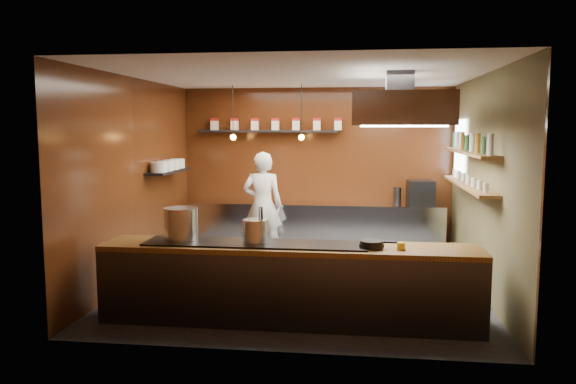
% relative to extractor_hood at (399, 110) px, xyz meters
% --- Properties ---
extents(floor, '(5.00, 5.00, 0.00)m').
position_rel_extractor_hood_xyz_m(floor, '(-1.30, 0.40, -2.51)').
color(floor, black).
rests_on(floor, ground).
extents(back_wall, '(5.00, 0.00, 5.00)m').
position_rel_extractor_hood_xyz_m(back_wall, '(-1.30, 2.90, -1.01)').
color(back_wall, '#311809').
rests_on(back_wall, ground).
extents(left_wall, '(0.00, 5.00, 5.00)m').
position_rel_extractor_hood_xyz_m(left_wall, '(-3.80, 0.40, -1.01)').
color(left_wall, '#311809').
rests_on(left_wall, ground).
extents(right_wall, '(0.00, 5.00, 5.00)m').
position_rel_extractor_hood_xyz_m(right_wall, '(1.20, 0.40, -1.01)').
color(right_wall, brown).
rests_on(right_wall, ground).
extents(ceiling, '(5.00, 5.00, 0.00)m').
position_rel_extractor_hood_xyz_m(ceiling, '(-1.30, 0.40, 0.49)').
color(ceiling, silver).
rests_on(ceiling, back_wall).
extents(window_pane, '(0.00, 1.00, 1.00)m').
position_rel_extractor_hood_xyz_m(window_pane, '(1.15, 2.10, -0.61)').
color(window_pane, white).
rests_on(window_pane, right_wall).
extents(prep_counter, '(4.60, 0.65, 0.90)m').
position_rel_extractor_hood_xyz_m(prep_counter, '(-1.30, 2.57, -2.06)').
color(prep_counter, silver).
rests_on(prep_counter, floor).
extents(pass_counter, '(4.40, 0.72, 0.94)m').
position_rel_extractor_hood_xyz_m(pass_counter, '(-1.30, -1.20, -2.04)').
color(pass_counter, '#38383D').
rests_on(pass_counter, floor).
extents(tin_shelf, '(2.60, 0.26, 0.04)m').
position_rel_extractor_hood_xyz_m(tin_shelf, '(-2.20, 2.76, -0.31)').
color(tin_shelf, black).
rests_on(tin_shelf, back_wall).
extents(plate_shelf, '(0.30, 1.40, 0.04)m').
position_rel_extractor_hood_xyz_m(plate_shelf, '(-3.64, 1.40, -0.96)').
color(plate_shelf, black).
rests_on(plate_shelf, left_wall).
extents(bottle_shelf_upper, '(0.26, 2.80, 0.04)m').
position_rel_extractor_hood_xyz_m(bottle_shelf_upper, '(1.04, 0.70, -0.59)').
color(bottle_shelf_upper, olive).
rests_on(bottle_shelf_upper, right_wall).
extents(bottle_shelf_lower, '(0.26, 2.80, 0.04)m').
position_rel_extractor_hood_xyz_m(bottle_shelf_lower, '(1.04, 0.70, -1.06)').
color(bottle_shelf_lower, olive).
rests_on(bottle_shelf_lower, right_wall).
extents(extractor_hood, '(1.20, 2.00, 0.72)m').
position_rel_extractor_hood_xyz_m(extractor_hood, '(0.00, 0.00, 0.00)').
color(extractor_hood, '#38383D').
rests_on(extractor_hood, ceiling).
extents(pendant_left, '(0.10, 0.10, 0.95)m').
position_rel_extractor_hood_xyz_m(pendant_left, '(-2.70, 2.10, -0.35)').
color(pendant_left, black).
rests_on(pendant_left, ceiling).
extents(pendant_right, '(0.10, 0.10, 0.95)m').
position_rel_extractor_hood_xyz_m(pendant_right, '(-1.50, 2.10, -0.35)').
color(pendant_right, black).
rests_on(pendant_right, ceiling).
extents(storage_tins, '(2.43, 0.13, 0.22)m').
position_rel_extractor_hood_xyz_m(storage_tins, '(-2.05, 2.76, -0.17)').
color(storage_tins, beige).
rests_on(storage_tins, tin_shelf).
extents(plate_stacks, '(0.26, 1.16, 0.16)m').
position_rel_extractor_hood_xyz_m(plate_stacks, '(-3.64, 1.40, -0.86)').
color(plate_stacks, silver).
rests_on(plate_stacks, plate_shelf).
extents(bottles, '(0.06, 2.66, 0.24)m').
position_rel_extractor_hood_xyz_m(bottles, '(1.04, 0.70, -0.45)').
color(bottles, silver).
rests_on(bottles, bottle_shelf_upper).
extents(wine_glasses, '(0.07, 2.37, 0.13)m').
position_rel_extractor_hood_xyz_m(wine_glasses, '(1.04, 0.70, -0.97)').
color(wine_glasses, silver).
rests_on(wine_glasses, bottle_shelf_lower).
extents(stockpot_large, '(0.48, 0.48, 0.39)m').
position_rel_extractor_hood_xyz_m(stockpot_large, '(-2.60, -1.17, -1.37)').
color(stockpot_large, '#B5B7BC').
rests_on(stockpot_large, pass_counter).
extents(stockpot_small, '(0.37, 0.37, 0.28)m').
position_rel_extractor_hood_xyz_m(stockpot_small, '(-1.69, -1.23, -1.43)').
color(stockpot_small, silver).
rests_on(stockpot_small, pass_counter).
extents(utensil_crock, '(0.16, 0.16, 0.20)m').
position_rel_extractor_hood_xyz_m(utensil_crock, '(-1.63, -1.19, -1.47)').
color(utensil_crock, silver).
rests_on(utensil_crock, pass_counter).
extents(frying_pan, '(0.45, 0.28, 0.07)m').
position_rel_extractor_hood_xyz_m(frying_pan, '(-0.35, -1.26, -1.53)').
color(frying_pan, black).
rests_on(frying_pan, pass_counter).
extents(butter_jar, '(0.10, 0.10, 0.08)m').
position_rel_extractor_hood_xyz_m(butter_jar, '(-0.03, -1.29, -1.54)').
color(butter_jar, yellow).
rests_on(butter_jar, pass_counter).
extents(espresso_machine, '(0.48, 0.46, 0.44)m').
position_rel_extractor_hood_xyz_m(espresso_machine, '(0.58, 2.52, -1.38)').
color(espresso_machine, black).
rests_on(espresso_machine, prep_counter).
extents(chef, '(0.71, 0.50, 1.86)m').
position_rel_extractor_hood_xyz_m(chef, '(-2.16, 1.94, -1.58)').
color(chef, white).
rests_on(chef, floor).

